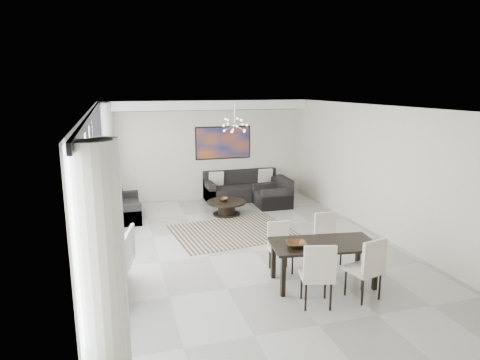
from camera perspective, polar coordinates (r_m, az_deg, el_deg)
name	(u,v)px	position (r m, az deg, el deg)	size (l,w,h in m)	color
room_shell	(277,181)	(8.58, 4.92, -0.09)	(6.00, 9.00, 2.90)	#A8A39B
window_wall	(103,191)	(8.01, -17.78, -1.43)	(0.37, 8.95, 2.90)	white
soffit	(207,105)	(12.38, -4.39, 9.93)	(5.98, 0.40, 0.26)	white
painting	(223,143)	(12.76, -2.26, 4.98)	(1.68, 0.04, 0.98)	#B34E18
chandelier	(235,125)	(10.74, -0.71, 7.34)	(0.66, 0.66, 0.71)	silver
rug	(233,231)	(9.97, -0.98, -6.88)	(2.67, 2.05, 0.01)	black
coffee_table	(227,207)	(11.21, -1.81, -3.63)	(1.02, 1.02, 0.36)	black
bowl_coffee	(224,199)	(11.21, -2.19, -2.61)	(0.24, 0.24, 0.08)	brown
sofa_main	(243,190)	(12.76, 0.39, -1.28)	(2.26, 0.93, 0.82)	black
loveseat	(121,209)	(11.26, -15.57, -3.74)	(0.85, 1.51, 0.75)	black
armchair	(274,197)	(12.02, 4.53, -2.21)	(0.92, 0.97, 0.80)	black
side_table	(116,196)	(12.27, -16.20, -2.00)	(0.38, 0.38, 0.52)	black
tv_console	(114,282)	(7.37, -16.49, -12.85)	(0.40, 1.41, 0.44)	black
television	(122,251)	(7.16, -15.45, -9.08)	(1.01, 0.13, 0.58)	gray
dining_table	(324,248)	(7.40, 11.08, -8.87)	(1.86, 1.11, 0.73)	black
dining_chair_sw	(318,271)	(6.63, 10.36, -11.85)	(0.59, 0.59, 1.04)	beige
dining_chair_se	(369,265)	(7.04, 16.77, -10.79)	(0.57, 0.57, 1.03)	beige
dining_chair_nw	(280,243)	(7.88, 5.33, -8.36)	(0.44, 0.44, 0.90)	beige
dining_chair_ne	(327,234)	(8.39, 11.54, -7.06)	(0.45, 0.45, 0.94)	beige
bowl_dining	(296,244)	(7.12, 7.49, -8.52)	(0.33, 0.33, 0.08)	brown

